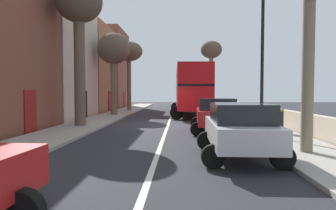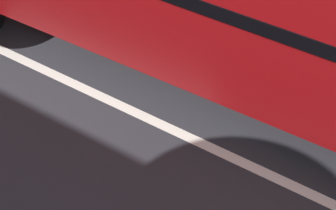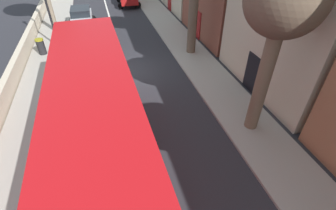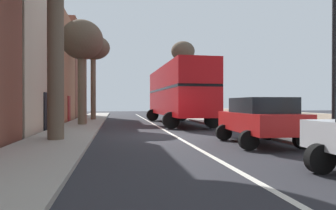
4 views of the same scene
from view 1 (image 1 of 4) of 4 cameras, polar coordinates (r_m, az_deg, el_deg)
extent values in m
plane|color=#28282D|center=(17.84, -0.01, -3.93)|extent=(84.00, 84.00, 0.00)
cube|color=silver|center=(17.84, -0.01, -3.92)|extent=(0.16, 54.00, 0.01)
cube|color=#9E998E|center=(18.68, -15.23, -3.55)|extent=(2.60, 60.00, 0.12)
cube|color=#9E998E|center=(18.31, 15.54, -3.67)|extent=(2.60, 60.00, 0.12)
cube|color=maroon|center=(15.51, -25.30, -1.25)|extent=(0.08, 1.10, 2.10)
cube|color=beige|center=(23.73, -20.82, 8.72)|extent=(4.00, 7.68, 9.27)
cube|color=black|center=(22.89, -16.00, 0.03)|extent=(0.08, 1.10, 2.10)
cube|color=#9E6647|center=(31.20, -15.00, 6.72)|extent=(4.00, 7.68, 8.68)
cube|color=maroon|center=(30.59, -11.30, 0.68)|extent=(0.08, 1.10, 2.10)
cube|color=brown|center=(38.94, -11.49, 6.83)|extent=(4.00, 7.68, 9.94)
cube|color=maroon|center=(38.40, -8.50, 1.06)|extent=(0.08, 1.10, 2.10)
cube|color=beige|center=(18.68, 20.19, -2.19)|extent=(0.36, 54.00, 1.05)
cube|color=red|center=(25.29, 4.53, 1.48)|extent=(2.72, 11.32, 1.70)
cube|color=black|center=(25.29, 4.54, 3.58)|extent=(2.74, 11.21, 0.16)
cube|color=red|center=(25.32, 4.54, 5.46)|extent=(2.72, 11.32, 1.50)
cube|color=black|center=(30.90, 3.92, 1.82)|extent=(2.20, 0.10, 1.19)
cylinder|color=black|center=(29.11, 1.56, -0.45)|extent=(1.01, 0.32, 1.00)
cylinder|color=black|center=(29.25, 6.58, -0.45)|extent=(1.01, 0.32, 1.00)
cylinder|color=black|center=(21.46, 1.71, -1.51)|extent=(1.01, 0.32, 1.00)
cylinder|color=black|center=(21.64, 8.50, -1.50)|extent=(1.01, 0.32, 1.00)
cube|color=#B7BABF|center=(9.09, 13.69, -5.16)|extent=(1.80, 4.00, 0.64)
cube|color=black|center=(8.83, 13.97, -1.49)|extent=(1.63, 2.21, 0.55)
cylinder|color=black|center=(10.25, 7.47, -6.95)|extent=(0.64, 0.23, 0.64)
cylinder|color=black|center=(10.54, 17.23, -6.79)|extent=(0.64, 0.23, 0.64)
cylinder|color=black|center=(7.84, 8.83, -9.90)|extent=(0.64, 0.23, 0.64)
cylinder|color=black|center=(8.21, 21.45, -9.49)|extent=(0.64, 0.23, 0.64)
cube|color=#AD1919|center=(14.65, 9.30, -2.14)|extent=(2.00, 4.15, 0.68)
cube|color=black|center=(14.41, 9.38, 0.22)|extent=(1.77, 2.31, 0.54)
cylinder|color=black|center=(15.92, 5.58, -3.57)|extent=(0.65, 0.25, 0.64)
cylinder|color=black|center=(16.05, 12.27, -3.57)|extent=(0.65, 0.25, 0.64)
cylinder|color=black|center=(13.40, 5.72, -4.71)|extent=(0.65, 0.25, 0.64)
cylinder|color=black|center=(13.56, 13.65, -4.69)|extent=(0.65, 0.25, 0.64)
cylinder|color=brown|center=(30.93, -7.60, 4.18)|extent=(0.44, 0.44, 5.59)
ellipsoid|color=brown|center=(31.21, -7.63, 10.36)|extent=(2.83, 2.83, 2.08)
cylinder|color=#7A6B56|center=(10.24, 25.71, 9.26)|extent=(0.37, 0.37, 6.26)
cylinder|color=brown|center=(17.37, -16.87, 6.83)|extent=(0.62, 0.62, 6.45)
ellipsoid|color=#4C4233|center=(18.05, -17.03, 18.77)|extent=(2.63, 2.63, 2.33)
cylinder|color=#7A6B56|center=(36.33, 8.41, 4.70)|extent=(0.50, 0.50, 6.58)
ellipsoid|color=brown|center=(36.68, 8.45, 10.65)|extent=(2.59, 2.59, 2.14)
cylinder|color=brown|center=(25.22, -10.51, 3.89)|extent=(0.57, 0.57, 5.02)
ellipsoid|color=brown|center=(25.48, -10.56, 10.77)|extent=(2.74, 2.74, 2.62)
cylinder|color=black|center=(13.45, 17.90, 7.15)|extent=(0.14, 0.14, 6.00)
cylinder|color=black|center=(14.61, 20.62, -3.09)|extent=(0.52, 0.52, 1.00)
cylinder|color=olive|center=(14.57, 20.65, -0.94)|extent=(0.55, 0.55, 0.10)
camera|label=2|loc=(24.46, -2.43, 8.07)|focal=28.24mm
camera|label=3|loc=(32.01, 3.06, 12.78)|focal=25.70mm
camera|label=4|loc=(5.58, -34.98, -2.97)|focal=31.63mm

